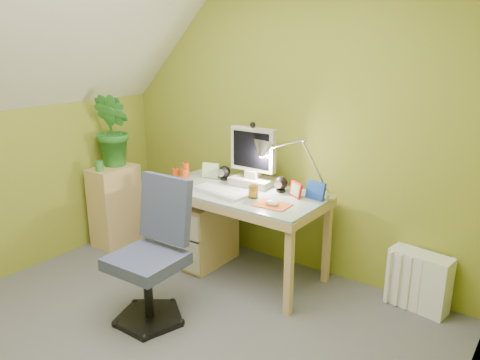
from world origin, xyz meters
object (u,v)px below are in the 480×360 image
Objects in this scene: monitor at (253,156)px; side_ledge at (115,206)px; potted_plant at (114,130)px; desk at (240,233)px; task_chair at (146,260)px; radiator at (419,281)px; desk_lamp at (305,153)px.

side_ledge is at bearing -166.59° from monitor.
side_ledge is 0.69m from potted_plant.
desk is 2.01× the size of potted_plant.
potted_plant reaches higher than task_chair.
task_chair reaches higher than radiator.
task_chair is at bearing -33.15° from potted_plant.
monitor is 0.73× the size of potted_plant.
desk_lamp is 1.56× the size of radiator.
desk_lamp is at bearing -162.25° from radiator.
monitor is at bearing -165.47° from radiator.
radiator is at bearing 14.63° from desk.
radiator is at bearing 14.25° from desk_lamp.
potted_plant is 2.74m from radiator.
desk is 0.83m from desk_lamp.
task_chair reaches higher than side_ledge.
desk_lamp reaches higher than desk.
side_ledge is at bearing -171.23° from desk.
radiator is (2.56, 0.50, -0.16)m from side_ledge.
desk is 3.18× the size of radiator.
task_chair is at bearing -112.17° from desk_lamp.
side_ledge is (-1.27, -0.36, -0.58)m from monitor.
desk_lamp is 0.72× the size of task_chair.
desk_lamp is 0.89× the size of side_ledge.
monitor is at bearing 15.78° from side_ledge.
potted_plant is 1.52m from task_chair.
side_ledge is at bearing -90.00° from potted_plant.
monitor reaches higher than radiator.
potted_plant reaches higher than radiator.
side_ledge is 1.11× the size of potted_plant.
side_ledge is at bearing -160.64° from radiator.
monitor is (0.00, 0.18, 0.59)m from desk.
side_ledge is (-1.72, -0.36, -0.66)m from desk_lamp.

